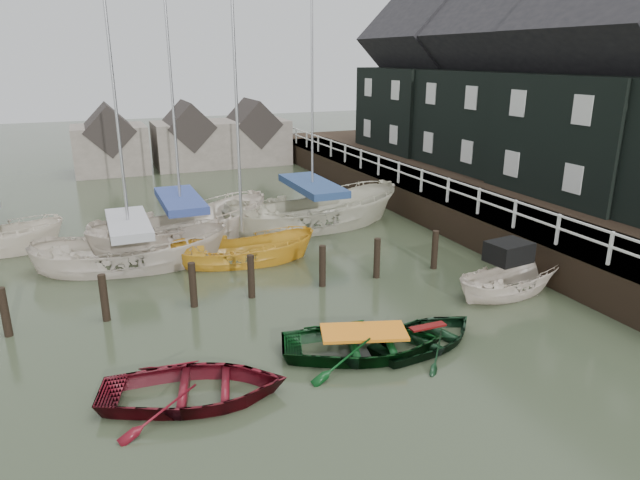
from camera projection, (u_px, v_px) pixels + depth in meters
name	position (u px, v px, depth m)	size (l,w,h in m)	color
ground	(324.00, 331.00, 15.69)	(120.00, 120.00, 0.00)	#2A3220
pier	(424.00, 196.00, 27.70)	(3.04, 32.00, 2.70)	black
land_strip	(513.00, 200.00, 29.92)	(14.00, 38.00, 1.50)	black
quay_houses	(545.00, 90.00, 26.99)	(6.52, 28.14, 10.01)	black
mooring_pilings	(254.00, 282.00, 17.77)	(13.72, 0.22, 1.80)	black
far_sheds	(186.00, 140.00, 38.28)	(14.00, 4.08, 4.39)	#665B51
rowboat_red	(196.00, 399.00, 12.56)	(2.91, 4.07, 0.84)	#4E0B13
rowboat_green	(363.00, 353.00, 14.51)	(2.95, 4.13, 0.85)	black
rowboat_dkgreen	(427.00, 344.00, 14.98)	(2.44, 3.41, 0.71)	black
motorboat	(509.00, 289.00, 18.21)	(4.22, 2.02, 2.43)	beige
sailboat_a	(133.00, 264.00, 20.53)	(7.17, 3.60, 11.69)	beige
sailboat_b	(183.00, 240.00, 23.24)	(8.06, 4.56, 11.76)	beige
sailboat_c	(243.00, 261.00, 21.02)	(5.55, 2.85, 10.55)	gold
sailboat_d	(313.00, 225.00, 25.33)	(8.15, 3.10, 13.34)	beige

